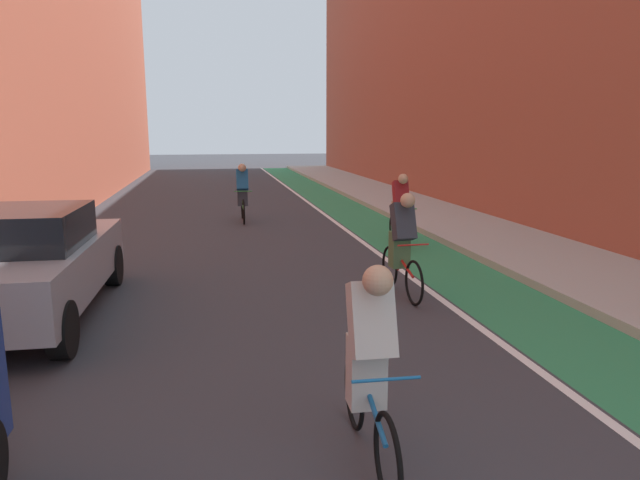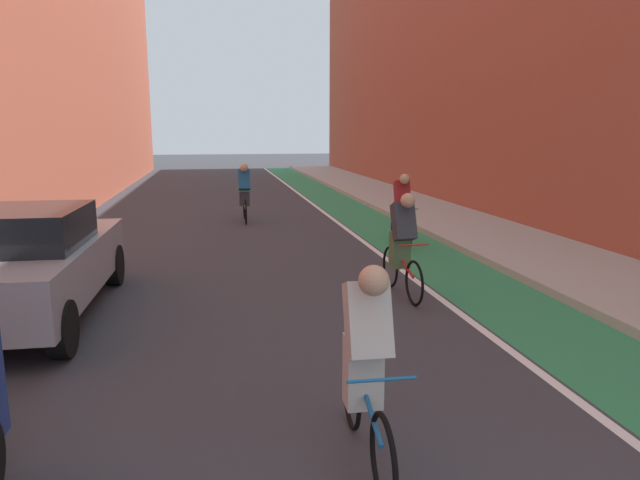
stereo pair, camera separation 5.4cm
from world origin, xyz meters
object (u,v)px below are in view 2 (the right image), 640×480
parked_sedan_silver (27,262)px  cyclist_mid (402,242)px  cyclist_far (244,193)px  cyclist_lead (366,362)px  cyclist_trailing (401,209)px

parked_sedan_silver → cyclist_mid: cyclist_mid is taller
cyclist_far → cyclist_mid: bearing=-75.7°
parked_sedan_silver → cyclist_lead: cyclist_lead is taller
cyclist_mid → cyclist_trailing: (1.26, 3.79, -0.04)m
cyclist_lead → cyclist_mid: (1.72, 4.28, 0.04)m
cyclist_mid → cyclist_far: cyclist_far is taller
parked_sedan_silver → cyclist_far: cyclist_far is taller
cyclist_trailing → cyclist_lead: bearing=-110.2°
cyclist_mid → cyclist_far: 8.02m
parked_sedan_silver → cyclist_far: bearing=67.3°
parked_sedan_silver → cyclist_trailing: size_ratio=2.52×
cyclist_trailing → cyclist_far: bearing=129.1°
parked_sedan_silver → cyclist_lead: 5.48m
cyclist_lead → cyclist_trailing: bearing=69.8°
cyclist_mid → cyclist_far: bearing=104.3°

